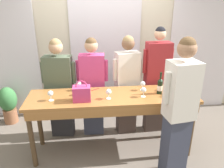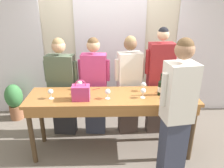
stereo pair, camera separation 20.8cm
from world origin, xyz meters
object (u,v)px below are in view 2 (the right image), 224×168
wine_glass_back_left (168,86)px  potted_plant (14,100)px  tasting_bar (112,103)px  guest_olive_jacket (62,87)px  wine_glass_front_left (80,83)px  guest_pink_top (95,86)px  wine_glass_center_mid (185,96)px  wine_bottle (161,87)px  wine_glass_by_bottle (51,92)px  wine_glass_center_right (108,92)px  wine_glass_near_host (173,92)px  wine_glass_front_right (143,91)px  guest_striped_shirt (159,82)px  wine_glass_back_right (175,89)px  guest_cream_sweater (129,85)px  wine_glass_center_left (82,88)px  handbag (81,92)px  wine_glass_back_mid (185,85)px  wine_glass_front_mid (144,85)px  host_pouring (177,113)px

wine_glass_back_left → potted_plant: (-2.71, 0.92, -0.65)m
tasting_bar → guest_olive_jacket: (-0.82, 0.53, 0.05)m
wine_glass_front_left → guest_pink_top: size_ratio=0.08×
guest_olive_jacket → wine_glass_front_left: bearing=-39.8°
wine_glass_center_mid → guest_pink_top: size_ratio=0.08×
wine_bottle → wine_glass_by_bottle: 1.55m
wine_glass_center_right → wine_glass_near_host: same height
wine_bottle → wine_glass_by_bottle: size_ratio=2.28×
wine_glass_front_right → wine_bottle: bearing=18.0°
guest_olive_jacket → guest_striped_shirt: (1.61, -0.00, 0.07)m
wine_glass_back_right → tasting_bar: bearing=178.8°
wine_glass_front_right → wine_glass_near_host: size_ratio=1.00×
guest_cream_sweater → wine_glass_back_left: bearing=-37.6°
wine_glass_center_mid → wine_glass_back_right: size_ratio=1.00×
wine_glass_center_left → tasting_bar: bearing=-11.2°
wine_glass_back_left → guest_olive_jacket: size_ratio=0.08×
guest_cream_sweater → potted_plant: (-2.17, 0.50, -0.50)m
handbag → guest_cream_sweater: (0.73, 0.63, -0.16)m
wine_glass_front_left → wine_glass_near_host: (1.33, -0.36, -0.00)m
wine_glass_back_mid → wine_glass_by_bottle: (-1.94, -0.18, -0.00)m
wine_glass_center_left → wine_glass_near_host: size_ratio=1.00×
wine_glass_front_mid → wine_glass_center_right: 0.59m
wine_glass_center_mid → wine_glass_by_bottle: 1.82m
guest_olive_jacket → wine_glass_front_right: bearing=-25.6°
wine_glass_front_left → wine_glass_front_mid: size_ratio=1.00×
wine_glass_center_left → guest_olive_jacket: 0.61m
wine_glass_near_host → wine_glass_by_bottle: same height
wine_glass_by_bottle → host_pouring: bearing=-17.5°
tasting_bar → wine_glass_near_host: 0.88m
wine_glass_front_right → wine_glass_front_mid: bearing=79.6°
wine_glass_by_bottle → guest_cream_sweater: 1.30m
guest_pink_top → guest_cream_sweater: size_ratio=0.99×
potted_plant → guest_striped_shirt: bearing=-10.6°
wine_bottle → wine_glass_front_left: (-1.18, 0.24, -0.02)m
wine_glass_center_left → wine_glass_by_bottle: bearing=-161.7°
guest_olive_jacket → wine_glass_front_mid: bearing=-15.9°
wine_glass_center_mid → guest_pink_top: bearing=148.5°
wine_glass_front_mid → wine_glass_center_right: size_ratio=1.00×
guest_pink_top → guest_cream_sweater: bearing=0.0°
guest_olive_jacket → guest_cream_sweater: bearing=0.0°
wine_glass_front_mid → wine_glass_near_host: (0.37, -0.26, -0.00)m
wine_glass_near_host → host_pouring: size_ratio=0.08×
wine_glass_back_right → potted_plant: 3.02m
wine_glass_back_left → wine_glass_back_right: size_ratio=1.00×
guest_pink_top → wine_glass_center_left: bearing=-108.9°
handbag → host_pouring: (1.19, -0.46, -0.08)m
wine_glass_center_right → potted_plant: (-1.81, 1.11, -0.65)m
handbag → wine_glass_center_right: size_ratio=2.03×
wine_bottle → handbag: 1.13m
wine_glass_back_right → guest_striped_shirt: 0.57m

